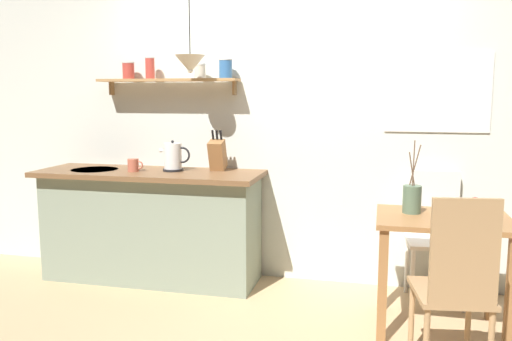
{
  "coord_description": "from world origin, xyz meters",
  "views": [
    {
      "loc": [
        0.82,
        -3.59,
        1.52
      ],
      "look_at": [
        -0.1,
        0.25,
        0.95
      ],
      "focal_mm": 36.99,
      "sensor_mm": 36.0,
      "label": 1
    }
  ],
  "objects_px": {
    "dining_table": "(442,240)",
    "knife_block": "(217,154)",
    "pendant_lamp": "(190,64)",
    "coffee_mug_by_sink": "(134,165)",
    "dining_chair_near": "(456,282)",
    "fruit_bowl": "(473,210)",
    "twig_vase": "(412,199)",
    "dining_chair_far": "(435,229)",
    "electric_kettle": "(173,157)"
  },
  "relations": [
    {
      "from": "fruit_bowl",
      "to": "coffee_mug_by_sink",
      "type": "xyz_separation_m",
      "value": [
        -2.49,
        0.41,
        0.15
      ]
    },
    {
      "from": "twig_vase",
      "to": "pendant_lamp",
      "type": "distance_m",
      "value": 1.88
    },
    {
      "from": "dining_chair_near",
      "to": "fruit_bowl",
      "type": "relative_size",
      "value": 4.98
    },
    {
      "from": "fruit_bowl",
      "to": "coffee_mug_by_sink",
      "type": "bearing_deg",
      "value": 170.68
    },
    {
      "from": "twig_vase",
      "to": "coffee_mug_by_sink",
      "type": "bearing_deg",
      "value": 171.36
    },
    {
      "from": "twig_vase",
      "to": "knife_block",
      "type": "height_order",
      "value": "knife_block"
    },
    {
      "from": "dining_table",
      "to": "dining_chair_far",
      "type": "relative_size",
      "value": 0.86
    },
    {
      "from": "dining_table",
      "to": "coffee_mug_by_sink",
      "type": "relative_size",
      "value": 6.31
    },
    {
      "from": "dining_table",
      "to": "twig_vase",
      "type": "xyz_separation_m",
      "value": [
        -0.19,
        0.08,
        0.24
      ]
    },
    {
      "from": "dining_chair_near",
      "to": "pendant_lamp",
      "type": "relative_size",
      "value": 1.79
    },
    {
      "from": "knife_block",
      "to": "pendant_lamp",
      "type": "bearing_deg",
      "value": -123.66
    },
    {
      "from": "electric_kettle",
      "to": "coffee_mug_by_sink",
      "type": "relative_size",
      "value": 1.96
    },
    {
      "from": "coffee_mug_by_sink",
      "to": "pendant_lamp",
      "type": "height_order",
      "value": "pendant_lamp"
    },
    {
      "from": "twig_vase",
      "to": "knife_block",
      "type": "xyz_separation_m",
      "value": [
        -1.49,
        0.51,
        0.19
      ]
    },
    {
      "from": "knife_block",
      "to": "fruit_bowl",
      "type": "bearing_deg",
      "value": -17.95
    },
    {
      "from": "dining_chair_far",
      "to": "knife_block",
      "type": "xyz_separation_m",
      "value": [
        -1.69,
        0.02,
        0.51
      ]
    },
    {
      "from": "fruit_bowl",
      "to": "twig_vase",
      "type": "distance_m",
      "value": 0.38
    },
    {
      "from": "dining_table",
      "to": "electric_kettle",
      "type": "xyz_separation_m",
      "value": [
        -2.02,
        0.5,
        0.42
      ]
    },
    {
      "from": "electric_kettle",
      "to": "pendant_lamp",
      "type": "bearing_deg",
      "value": -30.62
    },
    {
      "from": "dining_table",
      "to": "twig_vase",
      "type": "distance_m",
      "value": 0.32
    },
    {
      "from": "electric_kettle",
      "to": "twig_vase",
      "type": "bearing_deg",
      "value": -13.02
    },
    {
      "from": "knife_block",
      "to": "dining_table",
      "type": "bearing_deg",
      "value": -19.42
    },
    {
      "from": "fruit_bowl",
      "to": "electric_kettle",
      "type": "xyz_separation_m",
      "value": [
        -2.19,
        0.51,
        0.21
      ]
    },
    {
      "from": "dining_chair_near",
      "to": "knife_block",
      "type": "bearing_deg",
      "value": 144.11
    },
    {
      "from": "dining_table",
      "to": "twig_vase",
      "type": "bearing_deg",
      "value": 157.81
    },
    {
      "from": "dining_chair_far",
      "to": "twig_vase",
      "type": "bearing_deg",
      "value": -112.1
    },
    {
      "from": "dining_chair_far",
      "to": "dining_chair_near",
      "type": "bearing_deg",
      "value": -90.15
    },
    {
      "from": "dining_table",
      "to": "dining_chair_near",
      "type": "distance_m",
      "value": 0.63
    },
    {
      "from": "coffee_mug_by_sink",
      "to": "pendant_lamp",
      "type": "distance_m",
      "value": 0.93
    },
    {
      "from": "pendant_lamp",
      "to": "fruit_bowl",
      "type": "bearing_deg",
      "value": -11.05
    },
    {
      "from": "dining_chair_near",
      "to": "pendant_lamp",
      "type": "distance_m",
      "value": 2.4
    },
    {
      "from": "electric_kettle",
      "to": "dining_chair_far",
      "type": "bearing_deg",
      "value": 2.01
    },
    {
      "from": "fruit_bowl",
      "to": "dining_table",
      "type": "bearing_deg",
      "value": 177.43
    },
    {
      "from": "dining_chair_near",
      "to": "coffee_mug_by_sink",
      "type": "height_order",
      "value": "dining_chair_near"
    },
    {
      "from": "dining_chair_far",
      "to": "twig_vase",
      "type": "distance_m",
      "value": 0.62
    },
    {
      "from": "dining_chair_near",
      "to": "coffee_mug_by_sink",
      "type": "relative_size",
      "value": 7.83
    },
    {
      "from": "dining_table",
      "to": "dining_chair_far",
      "type": "xyz_separation_m",
      "value": [
        0.01,
        0.57,
        -0.07
      ]
    },
    {
      "from": "fruit_bowl",
      "to": "knife_block",
      "type": "distance_m",
      "value": 1.96
    },
    {
      "from": "electric_kettle",
      "to": "pendant_lamp",
      "type": "relative_size",
      "value": 0.45
    },
    {
      "from": "dining_table",
      "to": "knife_block",
      "type": "bearing_deg",
      "value": 160.58
    },
    {
      "from": "knife_block",
      "to": "pendant_lamp",
      "type": "distance_m",
      "value": 0.75
    },
    {
      "from": "dining_chair_far",
      "to": "electric_kettle",
      "type": "bearing_deg",
      "value": -177.99
    },
    {
      "from": "dining_chair_near",
      "to": "dining_chair_far",
      "type": "height_order",
      "value": "dining_chair_near"
    },
    {
      "from": "fruit_bowl",
      "to": "dining_chair_far",
      "type": "bearing_deg",
      "value": 105.69
    },
    {
      "from": "coffee_mug_by_sink",
      "to": "dining_table",
      "type": "bearing_deg",
      "value": -9.81
    },
    {
      "from": "dining_table",
      "to": "pendant_lamp",
      "type": "height_order",
      "value": "pendant_lamp"
    },
    {
      "from": "dining_table",
      "to": "coffee_mug_by_sink",
      "type": "bearing_deg",
      "value": 170.19
    },
    {
      "from": "fruit_bowl",
      "to": "twig_vase",
      "type": "height_order",
      "value": "twig_vase"
    },
    {
      "from": "dining_chair_far",
      "to": "knife_block",
      "type": "height_order",
      "value": "knife_block"
    },
    {
      "from": "dining_table",
      "to": "electric_kettle",
      "type": "bearing_deg",
      "value": 166.07
    }
  ]
}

